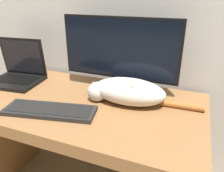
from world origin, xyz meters
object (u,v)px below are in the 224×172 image
Objects in this scene: external_keyboard at (50,110)px; cat at (127,91)px; monitor at (119,53)px; laptop at (18,73)px.

cat is at bearing 24.19° from external_keyboard.
monitor is at bearing 48.16° from external_keyboard.
laptop is at bearing 175.12° from cat.
monitor is 1.99× the size of laptop.
cat is (0.31, 0.22, 0.06)m from external_keyboard.
monitor is 0.47m from external_keyboard.
external_keyboard is 0.38m from cat.
cat is (0.73, -0.03, 0.02)m from laptop.
cat is (0.09, -0.14, -0.15)m from monitor.
monitor is 1.46× the size of external_keyboard.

